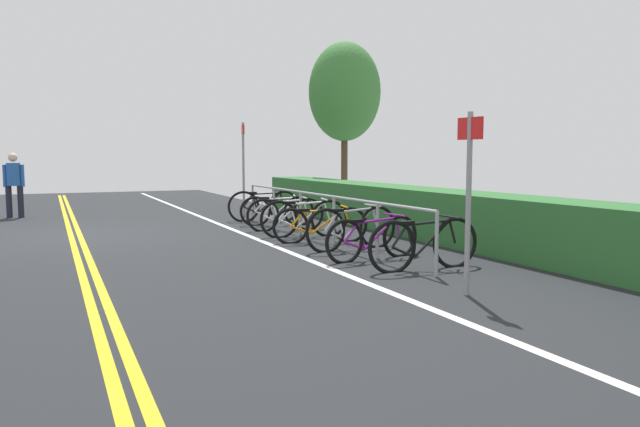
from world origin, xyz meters
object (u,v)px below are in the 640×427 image
(bicycle_6, at_px, (373,238))
(sign_post_far, at_px, (469,185))
(bicycle_2, at_px, (285,214))
(bicycle_1, at_px, (277,211))
(tree_near_left, at_px, (345,92))
(bicycle_4, at_px, (320,225))
(bicycle_7, at_px, (424,244))
(bicycle_5, at_px, (352,228))
(pedestrian, at_px, (14,181))
(bicycle_3, at_px, (304,218))
(bike_rack, at_px, (316,205))
(bicycle_0, at_px, (264,206))
(sign_post_near, at_px, (243,160))

(bicycle_6, height_order, sign_post_far, sign_post_far)
(bicycle_2, bearing_deg, sign_post_far, -2.27)
(bicycle_1, xyz_separation_m, tree_near_left, (-4.14, 3.76, 3.14))
(bicycle_4, xyz_separation_m, bicycle_6, (1.92, -0.02, 0.01))
(bicycle_7, distance_m, sign_post_far, 1.73)
(bicycle_5, distance_m, pedestrian, 9.59)
(bicycle_6, relative_size, bicycle_7, 0.98)
(bicycle_3, bearing_deg, tree_near_left, 147.22)
(sign_post_far, bearing_deg, tree_near_left, 159.72)
(bike_rack, distance_m, bicycle_0, 3.33)
(bicycle_5, xyz_separation_m, pedestrian, (-7.97, -5.30, 0.56))
(bicycle_5, bearing_deg, sign_post_near, -179.98)
(bicycle_0, relative_size, sign_post_far, 0.83)
(bicycle_5, height_order, sign_post_far, sign_post_far)
(bicycle_1, relative_size, pedestrian, 0.98)
(bicycle_3, xyz_separation_m, bicycle_7, (3.69, 0.20, -0.00))
(pedestrian, height_order, tree_near_left, tree_near_left)
(sign_post_near, bearing_deg, bicycle_3, -1.51)
(bicycle_3, bearing_deg, bicycle_7, 3.13)
(bike_rack, distance_m, bicycle_6, 2.34)
(bicycle_5, height_order, bicycle_7, bicycle_5)
(bicycle_4, distance_m, bicycle_5, 0.96)
(bike_rack, distance_m, sign_post_far, 4.77)
(bicycle_0, distance_m, bicycle_4, 3.72)
(bike_rack, xyz_separation_m, sign_post_near, (-4.60, 0.04, 0.78))
(bicycle_1, xyz_separation_m, bicycle_3, (1.97, -0.18, 0.03))
(sign_post_far, bearing_deg, sign_post_near, 178.00)
(bicycle_1, xyz_separation_m, bicycle_2, (0.90, -0.15, 0.01))
(bicycle_0, height_order, bicycle_5, bicycle_0)
(bicycle_1, xyz_separation_m, sign_post_far, (7.10, -0.39, 0.90))
(bicycle_4, height_order, sign_post_near, sign_post_near)
(bicycle_4, bearing_deg, sign_post_far, -2.54)
(bicycle_2, distance_m, bicycle_6, 3.78)
(bicycle_5, bearing_deg, pedestrian, -146.39)
(bicycle_0, relative_size, pedestrian, 1.03)
(bicycle_1, distance_m, bicycle_6, 4.69)
(bicycle_2, height_order, bicycle_5, bicycle_5)
(bicycle_0, bearing_deg, bicycle_1, -1.56)
(tree_near_left, bearing_deg, bicycle_0, -49.46)
(bicycle_4, relative_size, pedestrian, 1.07)
(bicycle_5, height_order, sign_post_near, sign_post_near)
(bicycle_1, relative_size, bicycle_4, 0.92)
(bicycle_4, relative_size, bicycle_6, 1.01)
(bicycle_1, bearing_deg, tree_near_left, 137.79)
(bicycle_5, distance_m, bicycle_7, 1.95)
(sign_post_far, height_order, tree_near_left, tree_near_left)
(bicycle_2, distance_m, tree_near_left, 7.11)
(bicycle_4, relative_size, sign_post_near, 0.72)
(bicycle_1, height_order, bicycle_3, bicycle_3)
(bicycle_7, bearing_deg, bike_rack, -177.72)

